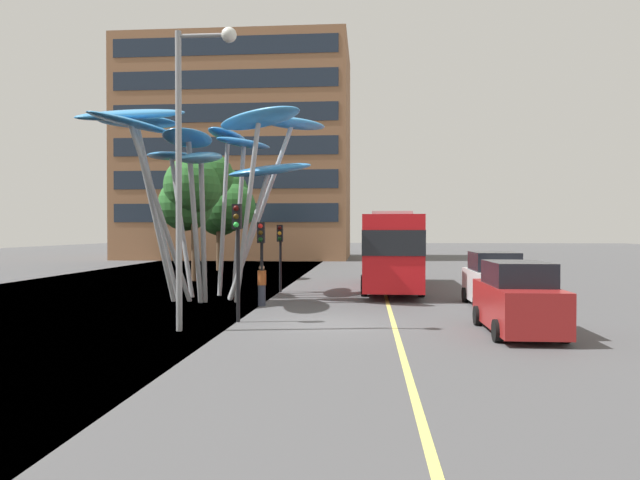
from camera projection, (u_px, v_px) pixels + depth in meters
ground at (308, 326)px, 18.09m from camera, size 120.00×240.00×0.10m
red_bus at (392, 247)px, 28.87m from camera, size 3.04×11.41×3.85m
leaf_sculpture at (206, 149)px, 24.12m from camera, size 10.22×9.33×8.21m
traffic_light_kerb_near at (237, 237)px, 18.41m from camera, size 0.28×0.42×3.78m
traffic_light_kerb_far at (261, 245)px, 22.31m from camera, size 0.28×0.42×3.25m
traffic_light_island_mid at (280, 243)px, 27.48m from camera, size 0.28×0.42×3.21m
car_parked_near at (517, 299)px, 16.49m from camera, size 1.92×4.40×2.05m
car_parked_mid at (494, 281)px, 22.41m from camera, size 1.97×4.04×2.10m
street_lamp at (191, 142)px, 16.79m from camera, size 1.81×0.44×8.79m
tree_pavement_near at (194, 190)px, 34.43m from camera, size 4.48×3.94×7.58m
tree_pavement_far at (226, 204)px, 42.07m from camera, size 4.65×5.25×7.45m
pedestrian at (262, 285)px, 22.49m from camera, size 0.34×0.34×1.60m
backdrop_building at (240, 154)px, 62.45m from camera, size 23.45×13.55×22.48m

